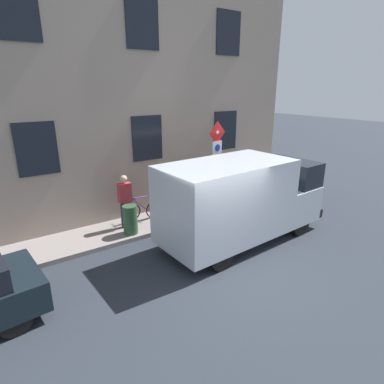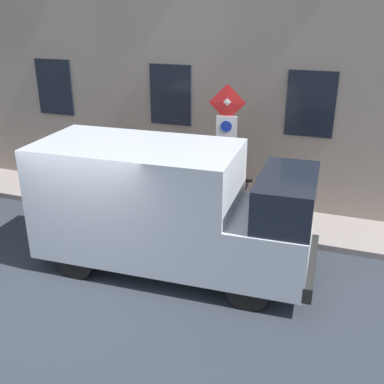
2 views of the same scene
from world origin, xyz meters
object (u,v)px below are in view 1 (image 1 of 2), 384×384
at_px(delivery_van, 241,199).
at_px(bicycle_orange, 166,204).
at_px(pedestrian, 125,199).
at_px(litter_bin, 130,220).
at_px(bicycle_purple, 146,209).
at_px(bicycle_red, 185,199).
at_px(bicycle_black, 202,195).
at_px(sign_post_stacked, 217,157).

height_order(delivery_van, bicycle_orange, delivery_van).
height_order(bicycle_orange, pedestrian, pedestrian).
bearing_deg(pedestrian, litter_bin, 173.81).
distance_m(bicycle_purple, pedestrian, 1.01).
relative_size(delivery_van, bicycle_red, 3.16).
relative_size(bicycle_black, pedestrian, 1.00).
bearing_deg(bicycle_purple, sign_post_stacked, 161.17).
xyz_separation_m(bicycle_orange, litter_bin, (-0.75, 1.70, 0.08)).
bearing_deg(bicycle_red, sign_post_stacked, 137.02).
relative_size(sign_post_stacked, litter_bin, 3.47).
relative_size(sign_post_stacked, bicycle_red, 1.82).
xyz_separation_m(bicycle_black, bicycle_orange, (-0.00, 1.60, 0.00)).
distance_m(sign_post_stacked, bicycle_red, 2.01).
relative_size(bicycle_orange, pedestrian, 1.00).
xyz_separation_m(bicycle_red, bicycle_orange, (-0.00, 0.80, 0.00)).
bearing_deg(bicycle_black, bicycle_purple, -1.10).
relative_size(delivery_van, bicycle_purple, 3.16).
bearing_deg(bicycle_red, litter_bin, 24.66).
bearing_deg(pedestrian, bicycle_black, -82.22).
relative_size(bicycle_black, litter_bin, 1.90).
height_order(sign_post_stacked, litter_bin, sign_post_stacked).
bearing_deg(bicycle_orange, bicycle_purple, -7.61).
distance_m(bicycle_orange, bicycle_purple, 0.80).
xyz_separation_m(delivery_van, bicycle_red, (2.80, 0.13, -0.82)).
xyz_separation_m(pedestrian, litter_bin, (-0.53, 0.09, -0.48)).
height_order(sign_post_stacked, bicycle_red, sign_post_stacked).
bearing_deg(sign_post_stacked, bicycle_orange, 59.67).
distance_m(pedestrian, litter_bin, 0.72).
relative_size(bicycle_red, bicycle_orange, 1.00).
bearing_deg(delivery_van, pedestrian, 131.89).
bearing_deg(bicycle_red, pedestrian, 13.25).
relative_size(sign_post_stacked, bicycle_orange, 1.82).
height_order(delivery_van, bicycle_red, delivery_van).
bearing_deg(sign_post_stacked, bicycle_black, -4.87).
xyz_separation_m(bicycle_purple, litter_bin, (-0.75, 0.90, 0.08)).
distance_m(sign_post_stacked, litter_bin, 3.59).
height_order(bicycle_purple, pedestrian, pedestrian).
distance_m(sign_post_stacked, pedestrian, 3.38).
bearing_deg(bicycle_orange, pedestrian, 0.24).
bearing_deg(bicycle_orange, sign_post_stacked, 142.14).
xyz_separation_m(bicycle_red, pedestrian, (-0.22, 2.40, 0.56)).
bearing_deg(litter_bin, sign_post_stacked, -92.60).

